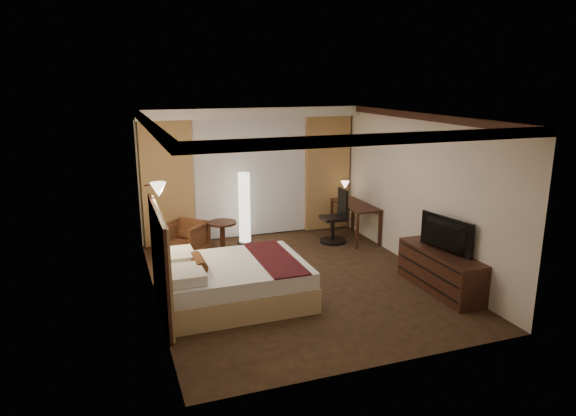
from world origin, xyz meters
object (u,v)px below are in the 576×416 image
object	(u,v)px
armchair	(185,237)
dresser	(440,271)
floor_lamp	(244,208)
side_table	(223,237)
television	(442,233)
bed	(235,282)
office_chair	(333,216)
desk	(355,222)

from	to	relation	value
armchair	dresser	distance (m)	4.64
armchair	floor_lamp	xyz separation A→B (m)	(1.25, 0.31, 0.38)
side_table	television	world-z (taller)	television
side_table	bed	bearing A→B (deg)	-98.23
armchair	side_table	distance (m)	0.71
armchair	bed	bearing A→B (deg)	-37.85
side_table	floor_lamp	world-z (taller)	floor_lamp
television	dresser	bearing A→B (deg)	-100.63
armchair	dresser	xyz separation A→B (m)	(3.51, -3.04, -0.03)
office_chair	dresser	bearing A→B (deg)	-76.11
desk	floor_lamp	bearing A→B (deg)	167.17
floor_lamp	television	xyz separation A→B (m)	(2.24, -3.34, 0.21)
desk	television	bearing A→B (deg)	-89.60
television	office_chair	bearing A→B (deg)	0.31
side_table	dresser	bearing A→B (deg)	-46.51
armchair	side_table	size ratio (longest dim) A/B	1.18
side_table	dresser	world-z (taller)	dresser
desk	bed	bearing A→B (deg)	-144.99
office_chair	television	size ratio (longest dim) A/B	1.08
bed	floor_lamp	distance (m)	2.84
dresser	television	distance (m)	0.62
dresser	desk	bearing A→B (deg)	91.01
floor_lamp	dresser	world-z (taller)	floor_lamp
bed	dresser	xyz separation A→B (m)	(3.14, -0.68, 0.02)
armchair	desk	distance (m)	3.47
desk	office_chair	world-z (taller)	office_chair
floor_lamp	bed	bearing A→B (deg)	-108.15
floor_lamp	desk	xyz separation A→B (m)	(2.22, -0.50, -0.36)
floor_lamp	side_table	bearing A→B (deg)	-144.87
floor_lamp	television	size ratio (longest dim) A/B	1.44
bed	television	bearing A→B (deg)	-12.26
floor_lamp	office_chair	distance (m)	1.79
television	desk	bearing A→B (deg)	-10.23
side_table	desk	size ratio (longest dim) A/B	0.46
television	side_table	bearing A→B (deg)	32.55
bed	dresser	bearing A→B (deg)	-12.15
floor_lamp	television	bearing A→B (deg)	-56.25
side_table	dresser	size ratio (longest dim) A/B	0.36
office_chair	floor_lamp	bearing A→B (deg)	164.25
television	armchair	bearing A→B (deg)	38.27
armchair	side_table	world-z (taller)	armchair
side_table	office_chair	size ratio (longest dim) A/B	0.55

